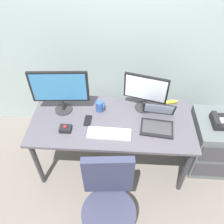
# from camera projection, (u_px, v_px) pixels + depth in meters

# --- Properties ---
(ground_plane) EXTENTS (8.00, 8.00, 0.00)m
(ground_plane) POSITION_uv_depth(u_px,v_px,m) (112.00, 161.00, 2.82)
(ground_plane) COLOR #6A635C
(back_wall) EXTENTS (6.00, 0.10, 2.80)m
(back_wall) POSITION_uv_depth(u_px,v_px,m) (116.00, 22.00, 2.36)
(back_wall) COLOR #8FA3A3
(back_wall) RESTS_ON ground
(desk) EXTENTS (1.62, 0.73, 0.71)m
(desk) POSITION_uv_depth(u_px,v_px,m) (112.00, 125.00, 2.38)
(desk) COLOR #4B4852
(desk) RESTS_ON ground
(file_cabinet) EXTENTS (0.42, 0.53, 0.67)m
(file_cabinet) POSITION_uv_depth(u_px,v_px,m) (209.00, 143.00, 2.60)
(file_cabinet) COLOR #535B5E
(file_cabinet) RESTS_ON ground
(desk_phone) EXTENTS (0.17, 0.20, 0.09)m
(desk_phone) POSITION_uv_depth(u_px,v_px,m) (220.00, 121.00, 2.33)
(desk_phone) COLOR black
(desk_phone) RESTS_ON file_cabinet
(office_chair) EXTENTS (0.52, 0.52, 0.96)m
(office_chair) POSITION_uv_depth(u_px,v_px,m) (109.00, 209.00, 1.96)
(office_chair) COLOR black
(office_chair) RESTS_ON ground
(monitor_main) EXTENTS (0.56, 0.18, 0.48)m
(monitor_main) POSITION_uv_depth(u_px,v_px,m) (60.00, 89.00, 2.25)
(monitor_main) COLOR #262628
(monitor_main) RESTS_ON desk
(monitor_side) EXTENTS (0.43, 0.18, 0.40)m
(monitor_side) POSITION_uv_depth(u_px,v_px,m) (145.00, 91.00, 2.31)
(monitor_side) COLOR #262628
(monitor_side) RESTS_ON desk
(keyboard) EXTENTS (0.41, 0.15, 0.03)m
(keyboard) POSITION_uv_depth(u_px,v_px,m) (109.00, 133.00, 2.19)
(keyboard) COLOR silver
(keyboard) RESTS_ON desk
(laptop) EXTENTS (0.35, 0.36, 0.22)m
(laptop) POSITION_uv_depth(u_px,v_px,m) (158.00, 121.00, 2.26)
(laptop) COLOR black
(laptop) RESTS_ON desk
(trackball_mouse) EXTENTS (0.11, 0.09, 0.07)m
(trackball_mouse) POSITION_uv_depth(u_px,v_px,m) (65.00, 128.00, 2.23)
(trackball_mouse) COLOR black
(trackball_mouse) RESTS_ON desk
(coffee_mug) EXTENTS (0.09, 0.08, 0.12)m
(coffee_mug) POSITION_uv_depth(u_px,v_px,m) (100.00, 106.00, 2.40)
(coffee_mug) COLOR #2C4C94
(coffee_mug) RESTS_ON desk
(cell_phone) EXTENTS (0.07, 0.14, 0.01)m
(cell_phone) POSITION_uv_depth(u_px,v_px,m) (88.00, 120.00, 2.33)
(cell_phone) COLOR black
(cell_phone) RESTS_ON desk
(banana) EXTENTS (0.19, 0.08, 0.04)m
(banana) POSITION_uv_depth(u_px,v_px,m) (170.00, 102.00, 2.50)
(banana) COLOR yellow
(banana) RESTS_ON desk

